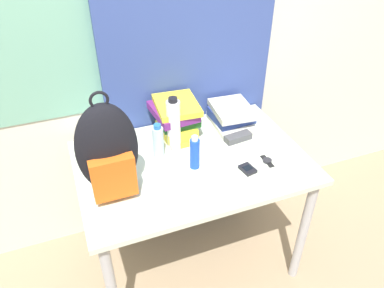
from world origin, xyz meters
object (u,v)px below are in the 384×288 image
backpack (108,152)px  sunscreen_bottle (195,153)px  sunglasses_case (238,137)px  water_bottle (158,142)px  cell_phone (248,169)px  book_stack_center (231,115)px  book_stack_left (176,118)px  sports_bottle (174,125)px  wristwatch (267,161)px

backpack → sunscreen_bottle: size_ratio=2.74×
sunscreen_bottle → backpack: bearing=-177.2°
sunglasses_case → backpack: bearing=-168.2°
backpack → water_bottle: bearing=32.1°
backpack → cell_phone: 0.68m
book_stack_center → sunglasses_case: size_ratio=1.85×
book_stack_left → cell_phone: size_ratio=3.16×
book_stack_left → water_bottle: bearing=-134.3°
backpack → water_bottle: size_ratio=2.62×
book_stack_left → sunglasses_case: 0.35m
sports_bottle → cell_phone: 0.43m
book_stack_left → cell_phone: bearing=-61.4°
book_stack_left → wristwatch: bearing=-47.9°
water_bottle → book_stack_center: bearing=16.9°
wristwatch → water_bottle: bearing=154.2°
backpack → wristwatch: 0.80m
backpack → book_stack_left: 0.53m
sunscreen_bottle → wristwatch: (0.36, -0.09, -0.08)m
sports_bottle → backpack: bearing=-150.4°
book_stack_left → book_stack_center: (0.33, -0.00, -0.05)m
water_bottle → sports_bottle: (0.10, 0.04, 0.05)m
book_stack_left → water_bottle: 0.21m
book_stack_left → sports_bottle: 0.12m
backpack → book_stack_center: bearing=22.8°
water_bottle → wristwatch: size_ratio=1.91×
sunscreen_bottle → sunglasses_case: size_ratio=1.18×
cell_phone → backpack: bearing=171.2°
backpack → book_stack_center: (0.75, 0.31, -0.16)m
water_bottle → backpack: bearing=-147.9°
backpack → sports_bottle: 0.43m
sports_bottle → cell_phone: sports_bottle is taller
backpack → wristwatch: (0.76, -0.07, -0.21)m
water_bottle → wristwatch: water_bottle is taller
cell_phone → water_bottle: bearing=144.3°
book_stack_center → sports_bottle: bearing=-164.5°
book_stack_left → sports_bottle: bearing=-113.6°
book_stack_center → sunscreen_bottle: (-0.34, -0.29, 0.03)m
sports_bottle → sunscreen_bottle: size_ratio=1.63×
cell_phone → sunglasses_case: size_ratio=0.58×
book_stack_center → wristwatch: size_ratio=2.87×
sports_bottle → sunscreen_bottle: sports_bottle is taller
book_stack_left → wristwatch: book_stack_left is taller
book_stack_left → sunglasses_case: (0.30, -0.17, -0.09)m
water_bottle → wristwatch: bearing=-25.8°
sports_bottle → wristwatch: sports_bottle is taller
book_stack_left → sports_bottle: sports_bottle is taller
water_bottle → cell_phone: (0.37, -0.27, -0.08)m
book_stack_center → backpack: bearing=-157.2°
sunscreen_bottle → sunglasses_case: sunscreen_bottle is taller
sports_bottle → water_bottle: bearing=-157.9°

